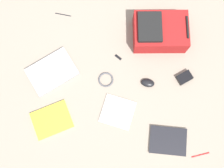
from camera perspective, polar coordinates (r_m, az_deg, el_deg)
The scene contains 12 objects.
ground_plane at distance 2.14m, azimuth 0.33°, elevation 0.40°, with size 4.14×4.14×0.00m, color gray.
backpack at distance 2.19m, azimuth 9.69°, elevation 10.46°, with size 0.32×0.43×0.20m.
laptop at distance 2.19m, azimuth -12.18°, elevation 2.47°, with size 0.38×0.42×0.03m.
book_manual at distance 2.09m, azimuth 1.16°, elevation -5.72°, with size 0.29×0.30×0.01m.
book_comic at distance 2.12m, azimuth 11.34°, elevation -11.28°, with size 0.25×0.30×0.02m.
book_red at distance 2.13m, azimuth -12.17°, elevation -7.21°, with size 0.29×0.33×0.02m.
computer_mouse at distance 2.13m, azimuth 7.30°, elevation 0.23°, with size 0.06×0.10×0.03m, color black.
cable_coil at distance 2.13m, azimuth -1.27°, elevation 0.90°, with size 0.12×0.12×0.01m, color #4C4C51.
power_brick at distance 2.20m, azimuth 14.56°, elevation 1.27°, with size 0.08×0.11×0.03m, color black.
pen_black at distance 2.35m, azimuth -9.94°, elevation 13.81°, with size 0.01×0.01×0.13m, color black.
pen_blue at distance 2.18m, azimuth 17.62°, elevation -13.62°, with size 0.01×0.01×0.13m, color red.
usb_stick at distance 2.18m, azimuth 1.29°, elevation 5.49°, with size 0.02×0.06×0.01m, color black.
Camera 1 is at (0.46, -0.06, 2.09)m, focal length 44.80 mm.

